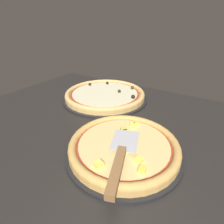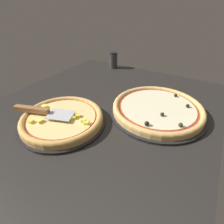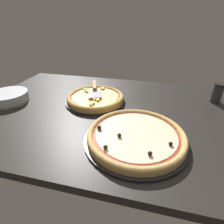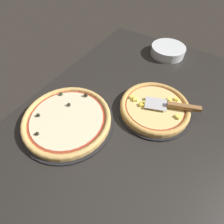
% 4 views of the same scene
% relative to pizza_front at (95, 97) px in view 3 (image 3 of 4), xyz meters
% --- Properties ---
extents(ground_plane, '(1.41, 1.00, 0.04)m').
position_rel_pizza_front_xyz_m(ground_plane, '(-0.05, 0.07, -0.04)').
color(ground_plane, black).
extents(pizza_pan_front, '(0.35, 0.35, 0.01)m').
position_rel_pizza_front_xyz_m(pizza_pan_front, '(-0.00, -0.00, -0.02)').
color(pizza_pan_front, black).
rests_on(pizza_pan_front, ground_plane).
extents(pizza_front, '(0.33, 0.33, 0.03)m').
position_rel_pizza_front_xyz_m(pizza_front, '(0.00, 0.00, 0.00)').
color(pizza_front, tan).
rests_on(pizza_front, pizza_pan_front).
extents(pizza_pan_back, '(0.42, 0.42, 0.01)m').
position_rel_pizza_front_xyz_m(pizza_pan_back, '(-0.27, 0.31, -0.02)').
color(pizza_pan_back, black).
rests_on(pizza_pan_back, ground_plane).
extents(pizza_back, '(0.40, 0.40, 0.04)m').
position_rel_pizza_front_xyz_m(pizza_back, '(-0.27, 0.31, -0.00)').
color(pizza_back, '#DBAD60').
rests_on(pizza_back, pizza_pan_back).
extents(serving_spatula, '(0.13, 0.25, 0.02)m').
position_rel_pizza_front_xyz_m(serving_spatula, '(0.04, -0.09, 0.03)').
color(serving_spatula, '#B7B7BC').
rests_on(serving_spatula, pizza_front).
extents(plate_stack, '(0.22, 0.22, 0.06)m').
position_rel_pizza_front_xyz_m(plate_stack, '(0.49, 0.12, 0.00)').
color(plate_stack, silver).
rests_on(plate_stack, ground_plane).
extents(parmesan_shaker, '(0.06, 0.06, 0.11)m').
position_rel_pizza_front_xyz_m(parmesan_shaker, '(-0.68, -0.16, 0.03)').
color(parmesan_shaker, '#333338').
rests_on(parmesan_shaker, ground_plane).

